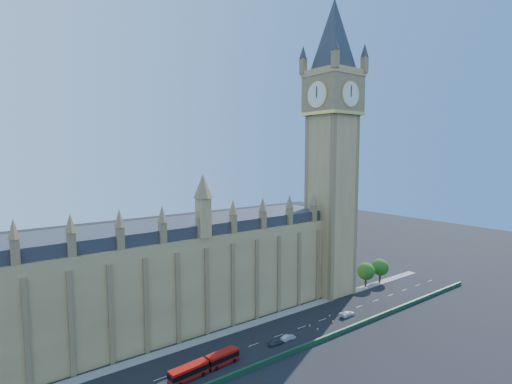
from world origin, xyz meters
TOP-DOWN VIEW (x-y plane):
  - ground at (0.00, 0.00)m, footprint 400.00×400.00m
  - palace_westminster at (-25.00, 22.00)m, footprint 120.00×20.00m
  - elizabeth_tower at (38.00, 13.99)m, footprint 20.59×20.59m
  - bridge_parapet at (0.00, -9.00)m, footprint 160.00×0.60m
  - kerb_north at (0.00, 9.50)m, footprint 160.00×3.00m
  - tree_east_near at (52.22, 10.08)m, footprint 6.00×6.00m
  - tree_east_far at (60.22, 10.08)m, footprint 6.00×6.00m
  - red_bus at (-19.36, -3.42)m, footprint 16.86×3.79m
  - car_grey at (0.24, -3.25)m, footprint 3.92×1.67m
  - car_silver at (4.38, -3.23)m, footprint 3.97×1.52m
  - car_white at (27.36, -2.70)m, footprint 5.19×2.30m
  - cone_a at (14.00, -1.01)m, footprint 0.50×0.50m
  - cone_b at (22.83, -0.01)m, footprint 0.54×0.54m
  - cone_c at (14.04, -3.89)m, footprint 0.51×0.51m
  - cone_d at (20.93, -2.97)m, footprint 0.52×0.52m

SIDE VIEW (x-z plane):
  - ground at x=0.00m, z-range 0.00..0.00m
  - kerb_north at x=0.00m, z-range 0.00..0.16m
  - cone_a at x=14.00m, z-range 0.00..0.62m
  - cone_d at x=20.93m, z-range 0.00..0.64m
  - cone_c at x=14.04m, z-range 0.00..0.71m
  - cone_b at x=22.83m, z-range -0.01..0.79m
  - bridge_parapet at x=0.00m, z-range 0.00..1.20m
  - car_silver at x=4.38m, z-range 0.00..1.29m
  - car_grey at x=0.24m, z-range 0.00..1.32m
  - car_white at x=27.36m, z-range 0.00..1.48m
  - red_bus at x=-19.36m, z-range 0.08..2.92m
  - tree_east_near at x=52.22m, z-range 1.39..9.89m
  - tree_east_far at x=60.22m, z-range 1.39..9.89m
  - palace_westminster at x=-25.00m, z-range -0.14..27.86m
  - elizabeth_tower at x=38.00m, z-range 2.06..107.06m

